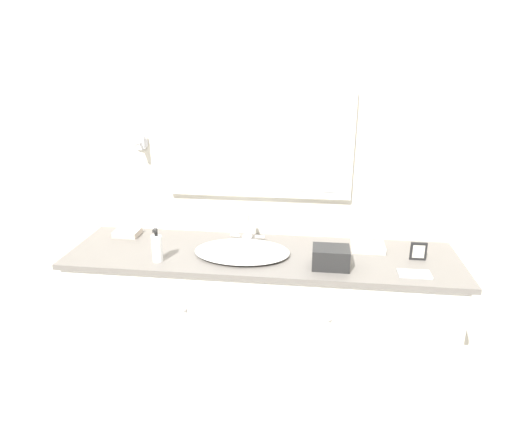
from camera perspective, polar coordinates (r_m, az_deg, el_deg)
The scene contains 10 objects.
ground_plane at distance 2.83m, azimuth -0.13°, elevation -23.46°, with size 14.00×14.00×0.00m, color #9E998E.
wall_back at distance 2.76m, azimuth 1.50°, elevation 5.97°, with size 8.00×0.18×2.55m.
vanity_counter at distance 2.79m, azimuth 0.67°, elevation -12.56°, with size 2.18×0.60×0.89m.
sink_basin at distance 2.57m, azimuth -1.73°, elevation -3.92°, with size 0.53×0.42×0.18m.
soap_bottle at distance 2.51m, azimuth -12.27°, elevation -3.48°, with size 0.06×0.06×0.19m.
appliance_box at distance 2.42m, azimuth 9.32°, elevation -4.71°, with size 0.19×0.15×0.11m.
picture_frame at distance 2.63m, azimuth 19.63°, elevation -3.76°, with size 0.09×0.01×0.10m.
hand_towel_near_sink at distance 2.94m, azimuth -15.82°, elevation -1.61°, with size 0.15×0.13×0.04m.
hand_towel_far_corner at distance 2.70m, azimuth 13.80°, elevation -3.36°, with size 0.19×0.14×0.03m.
metal_tray at distance 2.47m, azimuth 19.20°, elevation -6.44°, with size 0.16×0.09×0.01m.
Camera 1 is at (0.27, -2.05, 1.93)m, focal length 32.00 mm.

